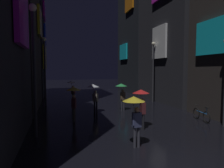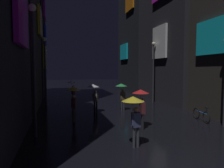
{
  "view_description": "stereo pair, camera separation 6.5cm",
  "coord_description": "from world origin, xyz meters",
  "px_view_note": "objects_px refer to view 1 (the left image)",
  "views": [
    {
      "loc": [
        -4.0,
        -4.52,
        3.17
      ],
      "look_at": [
        0.0,
        9.95,
        2.1
      ],
      "focal_mm": 32.0,
      "sensor_mm": 36.0,
      "label": 1
    },
    {
      "loc": [
        -3.94,
        -4.53,
        3.17
      ],
      "look_at": [
        0.0,
        9.95,
        2.1
      ],
      "focal_mm": 32.0,
      "sensor_mm": 36.0,
      "label": 2
    }
  ],
  "objects_px": {
    "pedestrian_far_right_yellow": "(135,107)",
    "pedestrian_foreground_left_red": "(141,98)",
    "streetlamp_right_far": "(153,65)",
    "streetlamp_left_near": "(34,56)",
    "pedestrian_midstreet_centre_yellow": "(74,94)",
    "streetlamp_left_far": "(45,64)",
    "pedestrian_foreground_right_clear": "(72,85)",
    "pedestrian_midstreet_left_clear": "(94,90)",
    "bicycle_parked_at_storefront": "(201,115)",
    "pedestrian_near_crossing_green": "(122,89)"
  },
  "relations": [
    {
      "from": "pedestrian_foreground_left_red",
      "to": "pedestrian_midstreet_centre_yellow",
      "type": "bearing_deg",
      "value": 142.59
    },
    {
      "from": "pedestrian_midstreet_left_clear",
      "to": "pedestrian_foreground_right_clear",
      "type": "relative_size",
      "value": 1.0
    },
    {
      "from": "pedestrian_foreground_right_clear",
      "to": "streetlamp_left_far",
      "type": "bearing_deg",
      "value": -156.0
    },
    {
      "from": "pedestrian_far_right_yellow",
      "to": "pedestrian_foreground_left_red",
      "type": "xyz_separation_m",
      "value": [
        1.34,
        2.38,
        0.0
      ]
    },
    {
      "from": "pedestrian_far_right_yellow",
      "to": "pedestrian_midstreet_centre_yellow",
      "type": "distance_m",
      "value": 5.33
    },
    {
      "from": "pedestrian_foreground_right_clear",
      "to": "pedestrian_foreground_left_red",
      "type": "bearing_deg",
      "value": -73.19
    },
    {
      "from": "pedestrian_midstreet_centre_yellow",
      "to": "pedestrian_foreground_right_clear",
      "type": "bearing_deg",
      "value": 86.66
    },
    {
      "from": "pedestrian_midstreet_left_clear",
      "to": "pedestrian_foreground_right_clear",
      "type": "xyz_separation_m",
      "value": [
        -1.19,
        5.14,
        0.0
      ]
    },
    {
      "from": "pedestrian_midstreet_left_clear",
      "to": "streetlamp_right_far",
      "type": "distance_m",
      "value": 7.51
    },
    {
      "from": "bicycle_parked_at_storefront",
      "to": "streetlamp_right_far",
      "type": "bearing_deg",
      "value": 86.86
    },
    {
      "from": "pedestrian_far_right_yellow",
      "to": "pedestrian_near_crossing_green",
      "type": "bearing_deg",
      "value": 75.82
    },
    {
      "from": "pedestrian_near_crossing_green",
      "to": "bicycle_parked_at_storefront",
      "type": "height_order",
      "value": "pedestrian_near_crossing_green"
    },
    {
      "from": "pedestrian_far_right_yellow",
      "to": "streetlamp_left_far",
      "type": "distance_m",
      "value": 11.88
    },
    {
      "from": "streetlamp_right_far",
      "to": "pedestrian_far_right_yellow",
      "type": "bearing_deg",
      "value": -120.41
    },
    {
      "from": "pedestrian_midstreet_left_clear",
      "to": "pedestrian_midstreet_centre_yellow",
      "type": "bearing_deg",
      "value": -128.82
    },
    {
      "from": "bicycle_parked_at_storefront",
      "to": "streetlamp_left_far",
      "type": "xyz_separation_m",
      "value": [
        -9.6,
        8.08,
        3.31
      ]
    },
    {
      "from": "pedestrian_foreground_right_clear",
      "to": "streetlamp_left_far",
      "type": "relative_size",
      "value": 0.35
    },
    {
      "from": "pedestrian_near_crossing_green",
      "to": "pedestrian_far_right_yellow",
      "type": "bearing_deg",
      "value": -104.18
    },
    {
      "from": "pedestrian_midstreet_centre_yellow",
      "to": "streetlamp_left_near",
      "type": "height_order",
      "value": "streetlamp_left_near"
    },
    {
      "from": "pedestrian_midstreet_centre_yellow",
      "to": "streetlamp_left_near",
      "type": "bearing_deg",
      "value": -129.03
    },
    {
      "from": "streetlamp_right_far",
      "to": "streetlamp_left_near",
      "type": "bearing_deg",
      "value": -142.18
    },
    {
      "from": "pedestrian_foreground_right_clear",
      "to": "pedestrian_midstreet_left_clear",
      "type": "bearing_deg",
      "value": -76.97
    },
    {
      "from": "pedestrian_foreground_left_red",
      "to": "streetlamp_left_far",
      "type": "xyz_separation_m",
      "value": [
        -5.31,
        8.64,
        2.03
      ]
    },
    {
      "from": "pedestrian_near_crossing_green",
      "to": "bicycle_parked_at_storefront",
      "type": "xyz_separation_m",
      "value": [
        3.83,
        -4.19,
        -1.28
      ]
    },
    {
      "from": "pedestrian_far_right_yellow",
      "to": "streetlamp_right_far",
      "type": "height_order",
      "value": "streetlamp_right_far"
    },
    {
      "from": "pedestrian_near_crossing_green",
      "to": "streetlamp_left_far",
      "type": "xyz_separation_m",
      "value": [
        -5.77,
        3.89,
        2.03
      ]
    },
    {
      "from": "pedestrian_near_crossing_green",
      "to": "pedestrian_midstreet_left_clear",
      "type": "height_order",
      "value": "same"
    },
    {
      "from": "pedestrian_far_right_yellow",
      "to": "pedestrian_foreground_left_red",
      "type": "height_order",
      "value": "same"
    },
    {
      "from": "pedestrian_foreground_right_clear",
      "to": "streetlamp_left_far",
      "type": "distance_m",
      "value": 3.3
    },
    {
      "from": "pedestrian_foreground_left_red",
      "to": "bicycle_parked_at_storefront",
      "type": "bearing_deg",
      "value": 7.42
    },
    {
      "from": "pedestrian_near_crossing_green",
      "to": "streetlamp_left_near",
      "type": "xyz_separation_m",
      "value": [
        -5.77,
        -4.61,
        2.12
      ]
    },
    {
      "from": "streetlamp_right_far",
      "to": "streetlamp_left_far",
      "type": "bearing_deg",
      "value": 175.77
    },
    {
      "from": "bicycle_parked_at_storefront",
      "to": "streetlamp_right_far",
      "type": "height_order",
      "value": "streetlamp_right_far"
    },
    {
      "from": "pedestrian_midstreet_centre_yellow",
      "to": "pedestrian_midstreet_left_clear",
      "type": "bearing_deg",
      "value": 51.18
    },
    {
      "from": "pedestrian_far_right_yellow",
      "to": "pedestrian_foreground_left_red",
      "type": "bearing_deg",
      "value": 60.57
    },
    {
      "from": "streetlamp_left_far",
      "to": "pedestrian_foreground_right_clear",
      "type": "bearing_deg",
      "value": 24.0
    },
    {
      "from": "pedestrian_midstreet_left_clear",
      "to": "pedestrian_foreground_right_clear",
      "type": "height_order",
      "value": "same"
    },
    {
      "from": "pedestrian_foreground_right_clear",
      "to": "bicycle_parked_at_storefront",
      "type": "xyz_separation_m",
      "value": [
        7.22,
        -9.14,
        -1.28
      ]
    },
    {
      "from": "streetlamp_left_near",
      "to": "streetlamp_left_far",
      "type": "distance_m",
      "value": 8.5
    },
    {
      "from": "pedestrian_midstreet_left_clear",
      "to": "pedestrian_foreground_left_red",
      "type": "xyz_separation_m",
      "value": [
        1.74,
        -4.56,
        0.0
      ]
    },
    {
      "from": "pedestrian_midstreet_centre_yellow",
      "to": "pedestrian_far_right_yellow",
      "type": "bearing_deg",
      "value": -67.89
    },
    {
      "from": "pedestrian_foreground_right_clear",
      "to": "streetlamp_left_near",
      "type": "height_order",
      "value": "streetlamp_left_near"
    },
    {
      "from": "pedestrian_midstreet_left_clear",
      "to": "bicycle_parked_at_storefront",
      "type": "height_order",
      "value": "pedestrian_midstreet_left_clear"
    },
    {
      "from": "pedestrian_midstreet_centre_yellow",
      "to": "streetlamp_left_near",
      "type": "xyz_separation_m",
      "value": [
        -1.97,
        -2.42,
        2.12
      ]
    },
    {
      "from": "pedestrian_midstreet_centre_yellow",
      "to": "pedestrian_midstreet_left_clear",
      "type": "distance_m",
      "value": 2.56
    },
    {
      "from": "pedestrian_near_crossing_green",
      "to": "bicycle_parked_at_storefront",
      "type": "bearing_deg",
      "value": -47.6
    },
    {
      "from": "pedestrian_far_right_yellow",
      "to": "streetlamp_left_far",
      "type": "height_order",
      "value": "streetlamp_left_far"
    },
    {
      "from": "bicycle_parked_at_storefront",
      "to": "streetlamp_left_far",
      "type": "relative_size",
      "value": 0.3
    },
    {
      "from": "bicycle_parked_at_storefront",
      "to": "streetlamp_left_far",
      "type": "height_order",
      "value": "streetlamp_left_far"
    },
    {
      "from": "streetlamp_left_near",
      "to": "streetlamp_left_far",
      "type": "xyz_separation_m",
      "value": [
        0.0,
        8.5,
        -0.09
      ]
    }
  ]
}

